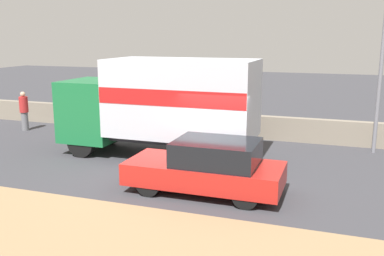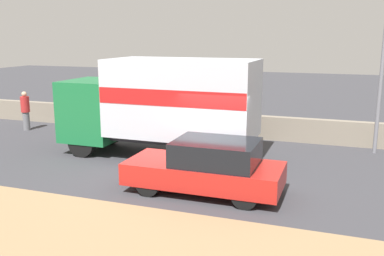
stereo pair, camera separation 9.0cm
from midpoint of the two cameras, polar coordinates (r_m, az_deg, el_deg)
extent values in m
plane|color=#38383D|center=(12.76, 1.86, -7.31)|extent=(80.00, 80.00, 0.00)
cube|color=gray|center=(18.28, 7.51, 0.21)|extent=(60.00, 0.35, 0.98)
cylinder|color=slate|center=(16.81, 23.82, 8.03)|extent=(0.14, 0.14, 6.67)
cube|color=#196B38|center=(16.36, -13.03, 2.40)|extent=(1.94, 2.28, 2.20)
cube|color=black|center=(16.81, -15.86, 4.03)|extent=(0.06, 1.94, 0.97)
cube|color=#2D2D33|center=(14.99, -1.46, -1.39)|extent=(5.05, 1.36, 0.25)
cube|color=silver|center=(14.72, -1.49, 4.06)|extent=(5.05, 2.47, 2.63)
cube|color=red|center=(14.70, -1.49, 4.63)|extent=(5.02, 2.49, 0.53)
cylinder|color=black|center=(15.77, -14.70, -1.95)|extent=(1.02, 0.28, 1.02)
cylinder|color=black|center=(17.37, -11.17, -0.49)|extent=(1.02, 0.28, 1.02)
cylinder|color=black|center=(13.73, 2.56, -3.65)|extent=(1.02, 0.28, 1.02)
cylinder|color=black|center=(15.53, 4.61, -1.80)|extent=(1.02, 0.28, 1.02)
cylinder|color=black|center=(14.04, -1.40, -3.29)|extent=(1.02, 0.28, 1.02)
cylinder|color=black|center=(15.81, 1.06, -1.51)|extent=(1.02, 0.28, 1.02)
cube|color=#B21E19|center=(11.86, 1.42, -6.03)|extent=(4.29, 1.82, 0.60)
cube|color=black|center=(11.58, 3.06, -3.27)|extent=(2.23, 1.68, 0.65)
cylinder|color=black|center=(11.70, -6.06, -7.48)|extent=(0.67, 0.20, 0.67)
cylinder|color=black|center=(13.07, -3.11, -5.30)|extent=(0.67, 0.20, 0.67)
cylinder|color=black|center=(10.89, 6.89, -9.02)|extent=(0.67, 0.20, 0.67)
cylinder|color=black|center=(12.35, 8.47, -6.47)|extent=(0.67, 0.20, 0.67)
cylinder|color=slate|center=(21.03, -21.49, 0.85)|extent=(0.30, 0.30, 0.85)
cylinder|color=#B22626|center=(20.90, -21.65, 2.94)|extent=(0.39, 0.39, 0.71)
sphere|color=tan|center=(20.84, -21.75, 4.21)|extent=(0.23, 0.23, 0.23)
camera|label=1|loc=(0.04, -90.19, -0.04)|focal=40.00mm
camera|label=2|loc=(0.04, 89.81, 0.04)|focal=40.00mm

